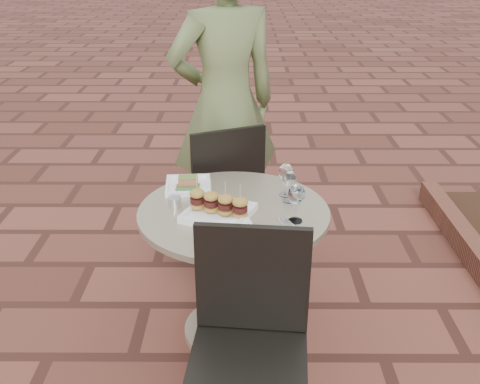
{
  "coord_description": "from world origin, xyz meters",
  "views": [
    {
      "loc": [
        0.13,
        -2.04,
        1.88
      ],
      "look_at": [
        0.12,
        0.19,
        0.82
      ],
      "focal_mm": 40.0,
      "sensor_mm": 36.0,
      "label": 1
    }
  ],
  "objects_px": {
    "plate_salmon": "(188,185)",
    "plate_sliders": "(218,208)",
    "plate_tuna": "(228,234)",
    "diner": "(225,105)",
    "chair_near": "(250,328)",
    "cafe_table": "(234,254)",
    "chair_far": "(223,185)"
  },
  "relations": [
    {
      "from": "plate_salmon",
      "to": "plate_sliders",
      "type": "distance_m",
      "value": 0.35
    },
    {
      "from": "plate_sliders",
      "to": "plate_tuna",
      "type": "distance_m",
      "value": 0.2
    },
    {
      "from": "plate_salmon",
      "to": "plate_sliders",
      "type": "xyz_separation_m",
      "value": [
        0.17,
        -0.31,
        0.03
      ]
    },
    {
      "from": "diner",
      "to": "plate_salmon",
      "type": "distance_m",
      "value": 0.75
    },
    {
      "from": "chair_near",
      "to": "diner",
      "type": "relative_size",
      "value": 0.48
    },
    {
      "from": "cafe_table",
      "to": "chair_far",
      "type": "xyz_separation_m",
      "value": [
        -0.08,
        0.67,
        0.07
      ]
    },
    {
      "from": "cafe_table",
      "to": "plate_sliders",
      "type": "relative_size",
      "value": 2.47
    },
    {
      "from": "chair_near",
      "to": "plate_tuna",
      "type": "distance_m",
      "value": 0.43
    },
    {
      "from": "chair_far",
      "to": "plate_tuna",
      "type": "distance_m",
      "value": 0.95
    },
    {
      "from": "plate_sliders",
      "to": "plate_tuna",
      "type": "xyz_separation_m",
      "value": [
        0.05,
        -0.19,
        -0.03
      ]
    },
    {
      "from": "chair_far",
      "to": "diner",
      "type": "xyz_separation_m",
      "value": [
        0.01,
        0.27,
        0.41
      ]
    },
    {
      "from": "chair_near",
      "to": "plate_sliders",
      "type": "height_order",
      "value": "chair_near"
    },
    {
      "from": "cafe_table",
      "to": "plate_salmon",
      "type": "relative_size",
      "value": 3.72
    },
    {
      "from": "diner",
      "to": "chair_near",
      "type": "bearing_deg",
      "value": 72.29
    },
    {
      "from": "diner",
      "to": "plate_tuna",
      "type": "relative_size",
      "value": 6.93
    },
    {
      "from": "cafe_table",
      "to": "plate_salmon",
      "type": "xyz_separation_m",
      "value": [
        -0.24,
        0.24,
        0.26
      ]
    },
    {
      "from": "chair_far",
      "to": "chair_near",
      "type": "bearing_deg",
      "value": 73.55
    },
    {
      "from": "chair_far",
      "to": "plate_salmon",
      "type": "distance_m",
      "value": 0.5
    },
    {
      "from": "chair_near",
      "to": "diner",
      "type": "bearing_deg",
      "value": 100.26
    },
    {
      "from": "cafe_table",
      "to": "diner",
      "type": "relative_size",
      "value": 0.47
    },
    {
      "from": "plate_sliders",
      "to": "chair_far",
      "type": "bearing_deg",
      "value": 90.8
    },
    {
      "from": "cafe_table",
      "to": "diner",
      "type": "bearing_deg",
      "value": 94.13
    },
    {
      "from": "cafe_table",
      "to": "diner",
      "type": "xyz_separation_m",
      "value": [
        -0.07,
        0.94,
        0.48
      ]
    },
    {
      "from": "diner",
      "to": "cafe_table",
      "type": "bearing_deg",
      "value": 71.38
    },
    {
      "from": "diner",
      "to": "plate_salmon",
      "type": "xyz_separation_m",
      "value": [
        -0.17,
        -0.7,
        -0.21
      ]
    },
    {
      "from": "chair_near",
      "to": "plate_salmon",
      "type": "bearing_deg",
      "value": 114.65
    },
    {
      "from": "chair_near",
      "to": "plate_sliders",
      "type": "bearing_deg",
      "value": 109.07
    },
    {
      "from": "diner",
      "to": "plate_sliders",
      "type": "bearing_deg",
      "value": 67.26
    },
    {
      "from": "plate_salmon",
      "to": "diner",
      "type": "bearing_deg",
      "value": 76.54
    },
    {
      "from": "diner",
      "to": "plate_sliders",
      "type": "xyz_separation_m",
      "value": [
        0.0,
        -1.01,
        -0.19
      ]
    },
    {
      "from": "cafe_table",
      "to": "plate_tuna",
      "type": "bearing_deg",
      "value": -94.2
    },
    {
      "from": "chair_far",
      "to": "plate_sliders",
      "type": "distance_m",
      "value": 0.77
    }
  ]
}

